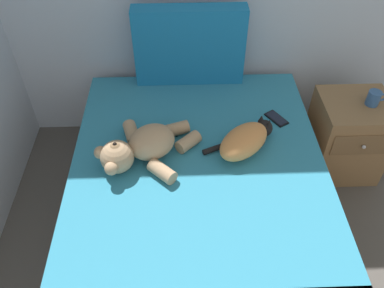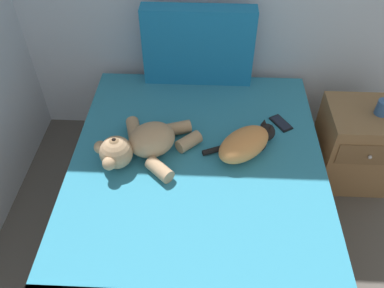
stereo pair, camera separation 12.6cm
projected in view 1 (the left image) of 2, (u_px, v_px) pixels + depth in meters
bed at (199, 205)px, 2.29m from camera, size 1.45×1.90×0.54m
patterned_cushion at (189, 46)px, 2.53m from camera, size 0.71×0.12×0.52m
cat at (246, 140)px, 2.18m from camera, size 0.42×0.37×0.15m
teddy_bear at (142, 147)px, 2.13m from camera, size 0.58×0.47×0.19m
cell_phone at (276, 119)px, 2.42m from camera, size 0.14×0.16×0.01m
nightstand at (347, 136)px, 2.67m from camera, size 0.45×0.45×0.57m
mug at (374, 98)px, 2.44m from camera, size 0.12×0.08×0.09m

